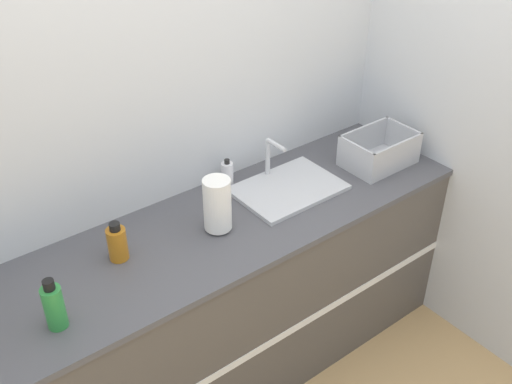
{
  "coord_description": "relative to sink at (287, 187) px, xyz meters",
  "views": [
    {
      "loc": [
        -1.18,
        -1.44,
        2.48
      ],
      "look_at": [
        0.16,
        0.29,
        1.05
      ],
      "focal_mm": 42.0,
      "sensor_mm": 36.0,
      "label": 1
    }
  ],
  "objects": [
    {
      "name": "dish_rack",
      "position": [
        0.52,
        -0.09,
        0.05
      ],
      "size": [
        0.36,
        0.24,
        0.17
      ],
      "color": "#B7BABF",
      "rests_on": "counter_cabinet"
    },
    {
      "name": "soap_dispenser",
      "position": [
        -0.2,
        0.21,
        0.05
      ],
      "size": [
        0.06,
        0.06,
        0.14
      ],
      "color": "silver",
      "rests_on": "counter_cabinet"
    },
    {
      "name": "counter_cabinet",
      "position": [
        -0.4,
        -0.04,
        -0.48
      ],
      "size": [
        2.39,
        0.67,
        0.93
      ],
      "color": "#514C47",
      "rests_on": "ground_plane"
    },
    {
      "name": "paper_towel_roll",
      "position": [
        -0.44,
        -0.05,
        0.11
      ],
      "size": [
        0.12,
        0.12,
        0.25
      ],
      "color": "#4C4C51",
      "rests_on": "counter_cabinet"
    },
    {
      "name": "sink",
      "position": [
        0.0,
        0.0,
        0.0
      ],
      "size": [
        0.49,
        0.35,
        0.21
      ],
      "color": "silver",
      "rests_on": "counter_cabinet"
    },
    {
      "name": "wall_back",
      "position": [
        -0.4,
        0.31,
        0.35
      ],
      "size": [
        4.76,
        0.06,
        2.6
      ],
      "color": "silver",
      "rests_on": "ground_plane"
    },
    {
      "name": "wall_right",
      "position": [
        0.81,
        -0.04,
        0.35
      ],
      "size": [
        0.06,
        2.64,
        2.6
      ],
      "color": "silver",
      "rests_on": "ground_plane"
    },
    {
      "name": "bottle_green",
      "position": [
        -1.21,
        -0.18,
        0.08
      ],
      "size": [
        0.07,
        0.07,
        0.21
      ],
      "color": "#2D8C3D",
      "rests_on": "counter_cabinet"
    },
    {
      "name": "bottle_amber",
      "position": [
        -0.87,
        0.03,
        0.06
      ],
      "size": [
        0.08,
        0.08,
        0.17
      ],
      "color": "#B26B19",
      "rests_on": "counter_cabinet"
    }
  ]
}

